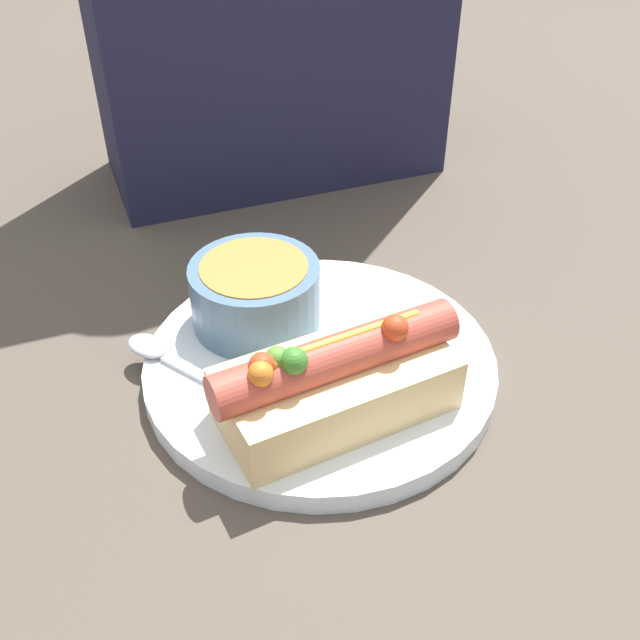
# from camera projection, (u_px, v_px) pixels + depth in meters

# --- Properties ---
(ground_plane) EXTENTS (4.00, 4.00, 0.00)m
(ground_plane) POSITION_uv_depth(u_px,v_px,m) (320.00, 373.00, 0.55)
(ground_plane) COLOR #4C4238
(dinner_plate) EXTENTS (0.25, 0.25, 0.02)m
(dinner_plate) POSITION_uv_depth(u_px,v_px,m) (320.00, 365.00, 0.54)
(dinner_plate) COLOR white
(dinner_plate) RESTS_ON ground_plane
(hot_dog) EXTENTS (0.17, 0.09, 0.07)m
(hot_dog) POSITION_uv_depth(u_px,v_px,m) (335.00, 380.00, 0.48)
(hot_dog) COLOR #E5C17F
(hot_dog) RESTS_ON dinner_plate
(soup_bowl) EXTENTS (0.10, 0.10, 0.05)m
(soup_bowl) POSITION_uv_depth(u_px,v_px,m) (255.00, 292.00, 0.55)
(soup_bowl) COLOR slate
(soup_bowl) RESTS_ON dinner_plate
(spoon) EXTENTS (0.11, 0.15, 0.01)m
(spoon) POSITION_uv_depth(u_px,v_px,m) (184.00, 366.00, 0.52)
(spoon) COLOR #B7B7BC
(spoon) RESTS_ON dinner_plate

